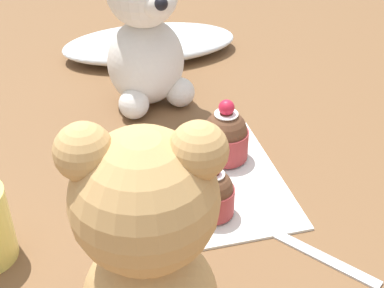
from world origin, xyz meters
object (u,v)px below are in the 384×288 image
Objects in this scene: teddy_bear_cream at (145,35)px; cupcake_near_tan_bear at (213,193)px; teddy_bear_tan at (148,251)px; teaspoon at (323,257)px; cupcake_near_cream_bear at (225,136)px.

cupcake_near_tan_bear is (0.02, -0.26, -0.07)m from teddy_bear_cream.
teaspoon is at bearing -150.14° from teddy_bear_tan.
teddy_bear_tan is 0.19m from cupcake_near_tan_bear.
cupcake_near_tan_bear is at bearing -99.37° from teddy_bear_cream.
teaspoon is at bearing -86.78° from teddy_bear_cream.
teddy_bear_cream reaches higher than teddy_bear_tan.
teddy_bear_tan is at bearing -122.93° from cupcake_near_tan_bear.
teddy_bear_cream reaches higher than cupcake_near_cream_bear.
teddy_bear_cream is at bearing -86.77° from teddy_bear_tan.
cupcake_near_tan_bear is 0.55× the size of teaspoon.
teddy_bear_cream is at bearing 94.61° from cupcake_near_tan_bear.
teddy_bear_cream is 0.41m from teddy_bear_tan.
teddy_bear_tan is at bearing -110.54° from teaspoon.
teaspoon is at bearing -76.43° from cupcake_near_cream_bear.
cupcake_near_cream_bear is (0.14, 0.24, -0.07)m from teddy_bear_tan.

